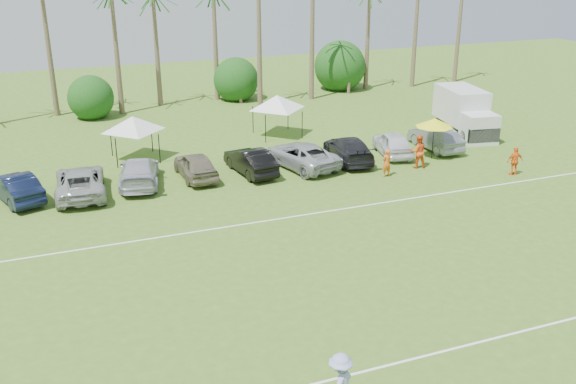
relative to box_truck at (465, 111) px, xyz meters
name	(u,v)px	position (x,y,z in m)	size (l,w,h in m)	color
field_lines	(323,276)	(-17.60, -15.32, -1.63)	(80.00, 12.10, 0.01)	white
palm_tree_4	(109,15)	(-21.60, 14.68, 5.85)	(2.40, 2.40, 8.90)	brown
palm_tree_5	(162,1)	(-17.60, 14.68, 6.72)	(2.40, 2.40, 9.90)	brown
palm_tree_8	(319,7)	(-4.60, 14.68, 5.85)	(2.40, 2.40, 8.90)	brown
bush_tree_1	(88,90)	(-23.60, 15.68, 0.16)	(4.00, 4.00, 4.00)	brown
bush_tree_2	(237,79)	(-11.60, 15.68, 0.16)	(4.00, 4.00, 4.00)	brown
bush_tree_3	(344,71)	(-1.60, 15.68, 0.16)	(4.00, 4.00, 4.00)	brown
sideline_player_a	(387,163)	(-9.41, -5.82, -0.83)	(0.58, 0.38, 1.60)	orange
sideline_player_b	(418,151)	(-6.92, -5.12, -0.64)	(0.97, 0.75, 1.99)	#EA511A
sideline_player_c	(515,161)	(-2.51, -8.25, -0.80)	(0.97, 0.41, 1.66)	orange
box_truck	(465,111)	(0.00, 0.00, 0.00)	(3.22, 6.23, 3.06)	silver
canopy_tent_left	(132,116)	(-22.15, 2.48, 1.07)	(3.90, 3.90, 3.16)	black
canopy_tent_right	(277,95)	(-12.22, 4.30, 1.18)	(4.06, 4.06, 3.29)	black
market_umbrella	(435,123)	(-5.17, -3.98, 0.64)	(2.28, 2.28, 2.53)	black
frisbee_player	(340,384)	(-20.44, -22.68, -0.69)	(1.39, 1.31, 1.88)	#9BA1DC
parked_car_1	(16,187)	(-28.88, -2.22, -0.90)	(1.56, 4.46, 1.47)	black
parked_car_2	(80,182)	(-25.76, -2.56, -0.90)	(2.44, 5.29, 1.47)	#A2A2A2
parked_car_3	(139,171)	(-22.63, -2.04, -0.90)	(2.06, 5.07, 1.47)	#B2B2BD
parked_car_4	(196,165)	(-19.51, -2.14, -0.90)	(1.74, 4.32, 1.47)	#7A7159
parked_car_5	(251,161)	(-16.39, -2.50, -0.90)	(1.56, 4.46, 1.47)	black
parked_car_6	(301,155)	(-13.27, -2.54, -0.90)	(2.44, 5.29, 1.47)	#A5A6AA
parked_car_7	(348,149)	(-10.14, -2.48, -0.90)	(2.06, 5.07, 1.47)	black
parked_car_8	(393,143)	(-7.02, -2.37, -0.90)	(1.74, 4.32, 1.47)	white
parked_car_9	(435,138)	(-3.90, -2.37, -0.90)	(1.56, 4.46, 1.47)	slate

